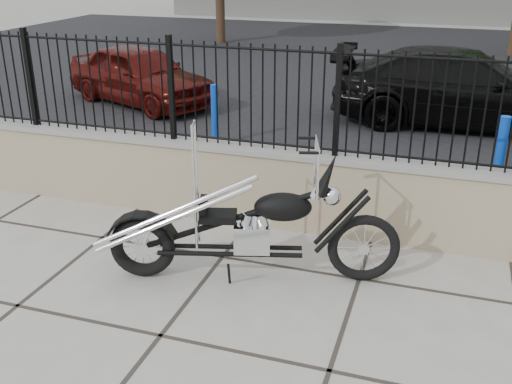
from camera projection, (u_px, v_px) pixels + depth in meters
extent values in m
plane|color=#99968E|center=(160.00, 336.00, 5.23)|extent=(90.00, 90.00, 0.00)
plane|color=black|center=(369.00, 71.00, 16.20)|extent=(30.00, 30.00, 0.00)
cube|color=gray|center=(251.00, 184.00, 7.24)|extent=(14.00, 0.36, 0.96)
cube|color=black|center=(251.00, 97.00, 6.83)|extent=(14.00, 0.08, 1.20)
imported|color=#4A0D0A|center=(140.00, 75.00, 12.63)|extent=(3.92, 2.79, 1.24)
imported|color=black|center=(464.00, 88.00, 11.10)|extent=(4.91, 2.19, 1.40)
cylinder|color=blue|center=(215.00, 115.00, 10.05)|extent=(0.16, 0.16, 1.03)
cylinder|color=#0B22A6|center=(500.00, 158.00, 7.88)|extent=(0.16, 0.16, 1.13)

